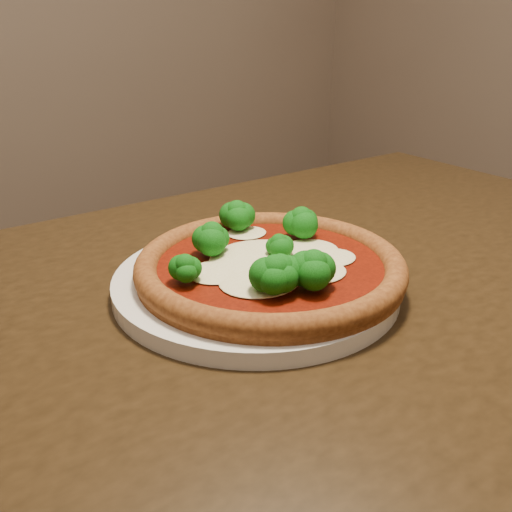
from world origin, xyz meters
TOP-DOWN VIEW (x-y plane):
  - dining_table at (0.11, 0.01)m, footprint 1.16×0.76m
  - plate at (0.05, 0.03)m, footprint 0.31×0.31m
  - pizza at (0.06, 0.02)m, footprint 0.29×0.29m

SIDE VIEW (x-z plane):
  - dining_table at x=0.11m, z-range 0.27..1.02m
  - plate at x=0.05m, z-range 0.75..0.77m
  - pizza at x=0.06m, z-range 0.75..0.81m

